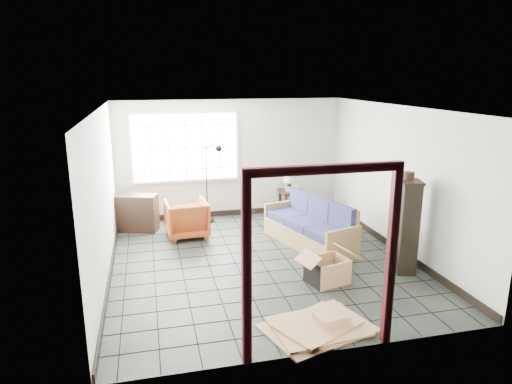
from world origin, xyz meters
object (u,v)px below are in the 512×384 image
object	(u,v)px
side_table	(292,195)
armchair	(186,217)
futon_sofa	(312,228)
tall_shelf	(407,226)

from	to	relation	value
side_table	armchair	bearing A→B (deg)	-161.11
futon_sofa	tall_shelf	world-z (taller)	tall_shelf
futon_sofa	armchair	world-z (taller)	futon_sofa
side_table	tall_shelf	bearing A→B (deg)	-76.19
armchair	tall_shelf	size ratio (longest dim) A/B	0.53
futon_sofa	armchair	xyz separation A→B (m)	(-2.24, 0.99, 0.08)
futon_sofa	armchair	bearing A→B (deg)	139.67
tall_shelf	side_table	bearing A→B (deg)	119.67
futon_sofa	tall_shelf	xyz separation A→B (m)	(1.03, -1.54, 0.45)
futon_sofa	armchair	size ratio (longest dim) A/B	2.64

